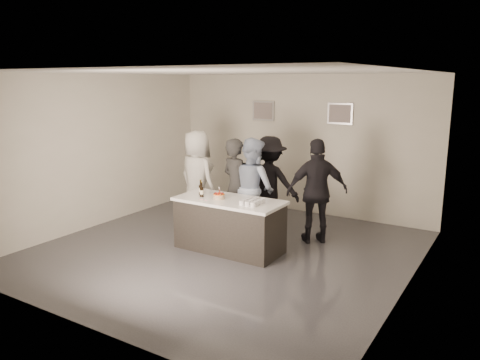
{
  "coord_description": "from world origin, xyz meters",
  "views": [
    {
      "loc": [
        4.23,
        -6.36,
        2.87
      ],
      "look_at": [
        0.0,
        0.5,
        1.15
      ],
      "focal_mm": 35.0,
      "sensor_mm": 36.0,
      "label": 1
    }
  ],
  "objects_px": {
    "person_guest_left": "(197,178)",
    "person_guest_back": "(269,183)",
    "beer_bottle_b": "(202,190)",
    "bar_counter": "(229,225)",
    "cake": "(219,197)",
    "beer_bottle_a": "(201,187)",
    "person_guest_right": "(317,191)",
    "person_main_black": "(236,188)",
    "person_main_blue": "(253,188)"
  },
  "relations": [
    {
      "from": "person_guest_left",
      "to": "person_guest_back",
      "type": "relative_size",
      "value": 1.05
    },
    {
      "from": "beer_bottle_b",
      "to": "person_guest_back",
      "type": "bearing_deg",
      "value": 72.13
    },
    {
      "from": "beer_bottle_b",
      "to": "bar_counter",
      "type": "bearing_deg",
      "value": 11.88
    },
    {
      "from": "cake",
      "to": "beer_bottle_a",
      "type": "height_order",
      "value": "beer_bottle_a"
    },
    {
      "from": "person_guest_right",
      "to": "cake",
      "type": "bearing_deg",
      "value": 6.51
    },
    {
      "from": "person_guest_left",
      "to": "beer_bottle_b",
      "type": "bearing_deg",
      "value": 145.84
    },
    {
      "from": "person_main_black",
      "to": "person_guest_back",
      "type": "distance_m",
      "value": 0.79
    },
    {
      "from": "person_guest_back",
      "to": "cake",
      "type": "bearing_deg",
      "value": 74.48
    },
    {
      "from": "cake",
      "to": "beer_bottle_b",
      "type": "height_order",
      "value": "beer_bottle_b"
    },
    {
      "from": "cake",
      "to": "person_guest_right",
      "type": "relative_size",
      "value": 0.1
    },
    {
      "from": "person_guest_back",
      "to": "person_main_blue",
      "type": "bearing_deg",
      "value": 77.76
    },
    {
      "from": "bar_counter",
      "to": "person_guest_left",
      "type": "xyz_separation_m",
      "value": [
        -1.35,
        0.9,
        0.51
      ]
    },
    {
      "from": "cake",
      "to": "beer_bottle_b",
      "type": "xyz_separation_m",
      "value": [
        -0.33,
        -0.05,
        0.09
      ]
    },
    {
      "from": "person_main_blue",
      "to": "person_guest_back",
      "type": "relative_size",
      "value": 1.02
    },
    {
      "from": "person_guest_left",
      "to": "person_guest_right",
      "type": "xyz_separation_m",
      "value": [
        2.45,
        0.27,
        -0.02
      ]
    },
    {
      "from": "beer_bottle_b",
      "to": "person_main_blue",
      "type": "xyz_separation_m",
      "value": [
        0.46,
        0.96,
        -0.1
      ]
    },
    {
      "from": "person_main_blue",
      "to": "person_main_black",
      "type": "bearing_deg",
      "value": 49.91
    },
    {
      "from": "cake",
      "to": "bar_counter",
      "type": "bearing_deg",
      "value": 18.32
    },
    {
      "from": "person_main_black",
      "to": "person_guest_right",
      "type": "distance_m",
      "value": 1.5
    },
    {
      "from": "beer_bottle_b",
      "to": "person_main_blue",
      "type": "distance_m",
      "value": 1.07
    },
    {
      "from": "person_guest_left",
      "to": "person_guest_back",
      "type": "bearing_deg",
      "value": -142.74
    },
    {
      "from": "beer_bottle_a",
      "to": "cake",
      "type": "bearing_deg",
      "value": -9.98
    },
    {
      "from": "beer_bottle_b",
      "to": "person_guest_back",
      "type": "distance_m",
      "value": 1.63
    },
    {
      "from": "bar_counter",
      "to": "beer_bottle_a",
      "type": "bearing_deg",
      "value": 178.03
    },
    {
      "from": "person_guest_back",
      "to": "person_main_black",
      "type": "bearing_deg",
      "value": 57.14
    },
    {
      "from": "beer_bottle_b",
      "to": "person_guest_right",
      "type": "bearing_deg",
      "value": 38.58
    },
    {
      "from": "person_main_blue",
      "to": "person_guest_right",
      "type": "bearing_deg",
      "value": -139.87
    },
    {
      "from": "person_guest_right",
      "to": "person_guest_back",
      "type": "bearing_deg",
      "value": -51.01
    },
    {
      "from": "cake",
      "to": "person_guest_back",
      "type": "xyz_separation_m",
      "value": [
        0.17,
        1.5,
        -0.02
      ]
    },
    {
      "from": "beer_bottle_a",
      "to": "person_main_blue",
      "type": "distance_m",
      "value": 1.02
    },
    {
      "from": "bar_counter",
      "to": "person_guest_left",
      "type": "height_order",
      "value": "person_guest_left"
    },
    {
      "from": "beer_bottle_a",
      "to": "person_main_blue",
      "type": "bearing_deg",
      "value": 55.15
    },
    {
      "from": "bar_counter",
      "to": "person_main_black",
      "type": "xyz_separation_m",
      "value": [
        -0.32,
        0.72,
        0.47
      ]
    },
    {
      "from": "beer_bottle_b",
      "to": "cake",
      "type": "bearing_deg",
      "value": 8.39
    },
    {
      "from": "beer_bottle_b",
      "to": "person_guest_back",
      "type": "height_order",
      "value": "person_guest_back"
    },
    {
      "from": "bar_counter",
      "to": "beer_bottle_b",
      "type": "height_order",
      "value": "beer_bottle_b"
    },
    {
      "from": "beer_bottle_a",
      "to": "person_main_blue",
      "type": "relative_size",
      "value": 0.14
    },
    {
      "from": "beer_bottle_b",
      "to": "person_main_blue",
      "type": "height_order",
      "value": "person_main_blue"
    },
    {
      "from": "cake",
      "to": "beer_bottle_a",
      "type": "bearing_deg",
      "value": 170.02
    },
    {
      "from": "person_main_black",
      "to": "beer_bottle_a",
      "type": "bearing_deg",
      "value": 90.05
    },
    {
      "from": "bar_counter",
      "to": "person_guest_back",
      "type": "xyz_separation_m",
      "value": [
        -0.0,
        1.44,
        0.46
      ]
    },
    {
      "from": "cake",
      "to": "person_main_black",
      "type": "bearing_deg",
      "value": 100.94
    },
    {
      "from": "person_main_black",
      "to": "person_guest_back",
      "type": "height_order",
      "value": "person_main_black"
    },
    {
      "from": "person_guest_left",
      "to": "person_guest_back",
      "type": "height_order",
      "value": "person_guest_left"
    },
    {
      "from": "cake",
      "to": "person_main_blue",
      "type": "distance_m",
      "value": 0.92
    },
    {
      "from": "beer_bottle_a",
      "to": "beer_bottle_b",
      "type": "height_order",
      "value": "same"
    },
    {
      "from": "person_main_black",
      "to": "person_main_blue",
      "type": "xyz_separation_m",
      "value": [
        0.29,
        0.14,
        0.01
      ]
    },
    {
      "from": "beer_bottle_b",
      "to": "person_guest_right",
      "type": "relative_size",
      "value": 0.14
    },
    {
      "from": "beer_bottle_a",
      "to": "person_main_black",
      "type": "height_order",
      "value": "person_main_black"
    },
    {
      "from": "cake",
      "to": "person_guest_right",
      "type": "xyz_separation_m",
      "value": [
        1.27,
        1.23,
        0.0
      ]
    }
  ]
}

